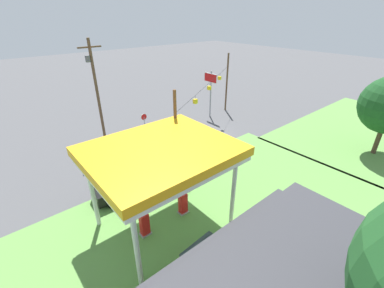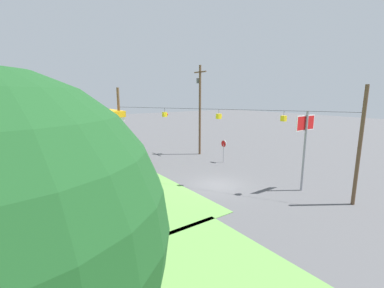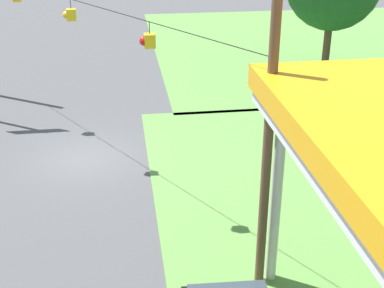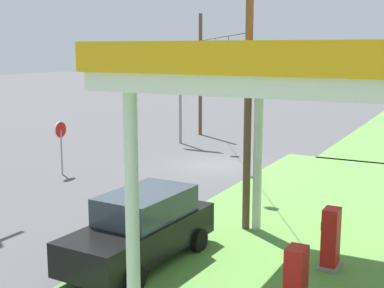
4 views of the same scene
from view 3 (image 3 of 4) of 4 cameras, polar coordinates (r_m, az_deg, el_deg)
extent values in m
plane|color=#4C4C4F|center=(21.75, -11.34, -1.52)|extent=(160.00, 160.00, 0.00)
cube|color=#5B8E42|center=(39.47, 13.94, 10.33)|extent=(24.00, 24.00, 0.04)
cylinder|color=silver|center=(13.84, 8.96, -5.88)|extent=(0.28, 0.28, 5.00)
cylinder|color=brown|center=(12.99, 8.06, -0.46)|extent=(0.24, 0.24, 8.01)
cylinder|color=black|center=(19.86, -12.84, 14.36)|extent=(0.02, 0.02, 0.35)
cube|color=yellow|center=(19.93, -12.73, 13.30)|extent=(0.32, 0.32, 0.40)
sphere|color=yellow|center=(19.94, -13.23, 13.26)|extent=(0.28, 0.28, 0.28)
cylinder|color=black|center=(15.78, -4.56, 12.25)|extent=(0.02, 0.02, 0.35)
cube|color=yellow|center=(15.87, -4.52, 10.93)|extent=(0.32, 0.32, 0.40)
sphere|color=red|center=(15.86, -5.14, 10.89)|extent=(0.28, 0.28, 0.28)
cylinder|color=#4C3828|center=(33.15, 14.18, 10.16)|extent=(0.44, 0.44, 2.93)
camera|label=1|loc=(18.11, 85.13, 13.95)|focal=24.00mm
camera|label=2|loc=(36.65, 11.87, 21.13)|focal=24.00mm
camera|label=4|loc=(11.09, 95.48, -24.43)|focal=50.00mm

